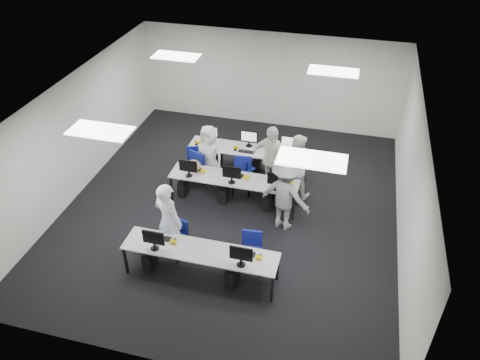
% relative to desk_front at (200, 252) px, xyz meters
% --- Properties ---
extents(room, '(9.00, 9.02, 3.00)m').
position_rel_desk_front_xyz_m(room, '(0.00, 2.40, 0.82)').
color(room, black).
rests_on(room, ground).
extents(ceiling_panels, '(5.20, 4.60, 0.02)m').
position_rel_desk_front_xyz_m(ceiling_panels, '(0.00, 2.40, 2.30)').
color(ceiling_panels, white).
rests_on(ceiling_panels, room).
extents(desk_front, '(3.20, 0.70, 0.73)m').
position_rel_desk_front_xyz_m(desk_front, '(0.00, 0.00, 0.00)').
color(desk_front, '#B3B5B7').
rests_on(desk_front, ground).
extents(desk_mid, '(3.20, 0.70, 0.73)m').
position_rel_desk_front_xyz_m(desk_mid, '(0.00, 2.60, 0.00)').
color(desk_mid, '#B3B5B7').
rests_on(desk_mid, ground).
extents(desk_back, '(3.20, 0.70, 0.73)m').
position_rel_desk_front_xyz_m(desk_back, '(0.00, 4.00, 0.00)').
color(desk_back, '#B3B5B7').
rests_on(desk_back, ground).
extents(equipment_front, '(2.51, 0.41, 1.19)m').
position_rel_desk_front_xyz_m(equipment_front, '(-0.19, -0.02, -0.32)').
color(equipment_front, '#0D35B0').
rests_on(equipment_front, desk_front).
extents(equipment_mid, '(2.91, 0.41, 1.19)m').
position_rel_desk_front_xyz_m(equipment_mid, '(-0.19, 2.58, -0.32)').
color(equipment_mid, white).
rests_on(equipment_mid, desk_mid).
extents(equipment_back, '(2.91, 0.41, 1.19)m').
position_rel_desk_front_xyz_m(equipment_back, '(0.19, 4.02, -0.32)').
color(equipment_back, white).
rests_on(equipment_back, desk_back).
extents(chair_0, '(0.56, 0.59, 0.89)m').
position_rel_desk_front_xyz_m(chair_0, '(-0.74, 0.48, -0.40)').
color(chair_0, navy).
rests_on(chair_0, ground).
extents(chair_1, '(0.49, 0.52, 0.91)m').
position_rel_desk_front_xyz_m(chair_1, '(0.95, 0.46, -0.39)').
color(chair_1, navy).
rests_on(chair_1, ground).
extents(chair_2, '(0.55, 0.59, 0.94)m').
position_rel_desk_front_xyz_m(chair_2, '(-1.25, 3.27, -0.39)').
color(chair_2, navy).
rests_on(chair_2, ground).
extents(chair_3, '(0.52, 0.56, 0.95)m').
position_rel_desk_front_xyz_m(chair_3, '(0.08, 3.10, -0.38)').
color(chair_3, navy).
rests_on(chair_3, ground).
extents(chair_4, '(0.47, 0.51, 0.91)m').
position_rel_desk_front_xyz_m(chair_4, '(1.14, 3.12, -0.39)').
color(chair_4, navy).
rests_on(chair_4, ground).
extents(chair_5, '(0.62, 0.64, 0.98)m').
position_rel_desk_front_xyz_m(chair_5, '(-1.08, 3.34, -0.37)').
color(chair_5, navy).
rests_on(chair_5, ground).
extents(chair_6, '(0.54, 0.56, 0.83)m').
position_rel_desk_front_xyz_m(chair_6, '(0.06, 3.47, -0.42)').
color(chair_6, navy).
rests_on(chair_6, ground).
extents(chair_7, '(0.53, 0.56, 0.88)m').
position_rel_desk_front_xyz_m(chair_7, '(1.27, 3.50, -0.40)').
color(chair_7, navy).
rests_on(chair_7, ground).
extents(handbag, '(0.37, 0.24, 0.30)m').
position_rel_desk_front_xyz_m(handbag, '(-1.05, 2.69, 0.20)').
color(handbag, tan).
rests_on(handbag, desk_mid).
extents(student_0, '(0.80, 0.67, 1.87)m').
position_rel_desk_front_xyz_m(student_0, '(-0.85, 0.48, 0.26)').
color(student_0, silver).
rests_on(student_0, ground).
extents(student_1, '(0.89, 0.72, 1.74)m').
position_rel_desk_front_xyz_m(student_1, '(1.41, 3.30, 0.19)').
color(student_1, silver).
rests_on(student_1, ground).
extents(student_2, '(0.90, 0.71, 1.61)m').
position_rel_desk_front_xyz_m(student_2, '(-0.88, 3.39, 0.13)').
color(student_2, silver).
rests_on(student_2, ground).
extents(student_3, '(1.18, 0.83, 1.85)m').
position_rel_desk_front_xyz_m(student_3, '(0.76, 3.38, 0.25)').
color(student_3, silver).
rests_on(student_3, ground).
extents(photographer, '(1.36, 1.03, 1.87)m').
position_rel_desk_front_xyz_m(photographer, '(1.38, 2.00, 0.25)').
color(photographer, slate).
rests_on(photographer, ground).
extents(dslr_camera, '(0.19, 0.21, 0.10)m').
position_rel_desk_front_xyz_m(dslr_camera, '(1.43, 2.17, 1.25)').
color(dslr_camera, black).
rests_on(dslr_camera, photographer).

